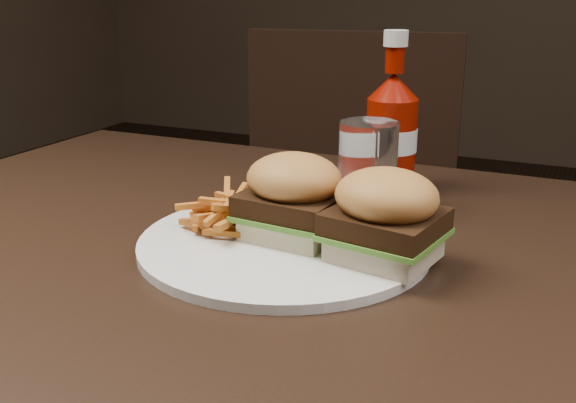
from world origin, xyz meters
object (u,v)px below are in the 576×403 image
at_px(chair_far, 364,228).
at_px(plate, 284,243).
at_px(ketchup_bottle, 391,149).
at_px(tumbler, 368,168).
at_px(dining_table, 300,264).

distance_m(chair_far, plate, 1.00).
bearing_deg(ketchup_bottle, tumbler, -92.16).
bearing_deg(ketchup_bottle, chair_far, 110.23).
height_order(dining_table, plate, plate).
bearing_deg(dining_table, ketchup_bottle, 83.11).
relative_size(dining_table, ketchup_bottle, 8.75).
bearing_deg(tumbler, dining_table, -99.64).
relative_size(dining_table, tumbler, 10.28).
height_order(dining_table, ketchup_bottle, ketchup_bottle).
relative_size(dining_table, chair_far, 2.56).
xyz_separation_m(dining_table, plate, (-0.02, -0.01, 0.03)).
height_order(chair_far, tumbler, tumbler).
height_order(ketchup_bottle, tumbler, ketchup_bottle).
xyz_separation_m(dining_table, tumbler, (0.03, 0.15, 0.08)).
xyz_separation_m(plate, ketchup_bottle, (0.04, 0.25, 0.06)).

